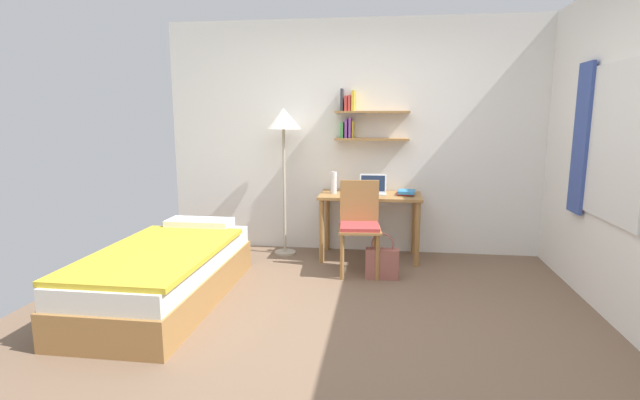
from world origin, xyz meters
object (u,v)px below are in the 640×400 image
object	(u,v)px
water_bottle	(334,183)
book_stack	(406,193)
desk	(370,206)
standing_lamp	(283,127)
laptop	(373,189)
desk_chair	(359,223)
handbag	(382,262)
bed	(166,273)

from	to	relation	value
water_bottle	book_stack	size ratio (longest dim) A/B	1.03
desk	standing_lamp	size ratio (longest dim) A/B	0.67
standing_lamp	laptop	world-z (taller)	standing_lamp
desk_chair	laptop	distance (m)	0.62
desk_chair	laptop	size ratio (longest dim) A/B	3.10
desk_chair	standing_lamp	distance (m)	1.37
laptop	handbag	size ratio (longest dim) A/B	0.66
laptop	standing_lamp	bearing A→B (deg)	-178.87
water_bottle	handbag	size ratio (longest dim) A/B	0.53
standing_lamp	water_bottle	size ratio (longest dim) A/B	6.87
bed	laptop	world-z (taller)	laptop
desk	water_bottle	distance (m)	0.47
standing_lamp	bed	bearing A→B (deg)	-115.10
standing_lamp	water_bottle	distance (m)	0.82
standing_lamp	handbag	xyz separation A→B (m)	(1.10, -0.69, -1.27)
desk_chair	standing_lamp	bearing A→B (deg)	148.28
desk_chair	standing_lamp	xyz separation A→B (m)	(-0.87, 0.54, 0.92)
laptop	water_bottle	bearing A→B (deg)	-174.72
desk	desk_chair	xyz separation A→B (m)	(-0.09, -0.51, -0.08)
book_stack	bed	bearing A→B (deg)	-144.06
book_stack	desk_chair	bearing A→B (deg)	-132.11
desk	water_bottle	xyz separation A→B (m)	(-0.40, 0.01, 0.24)
standing_lamp	handbag	distance (m)	1.82
laptop	handbag	bearing A→B (deg)	-80.37
bed	desk	size ratio (longest dim) A/B	1.81
standing_lamp	handbag	size ratio (longest dim) A/B	3.62
bed	water_bottle	xyz separation A→B (m)	(1.26, 1.48, 0.59)
bed	handbag	xyz separation A→B (m)	(1.80, 0.81, -0.08)
desk	desk_chair	world-z (taller)	desk_chair
desk	standing_lamp	xyz separation A→B (m)	(-0.95, 0.03, 0.84)
bed	standing_lamp	bearing A→B (deg)	64.90
desk	desk_chair	size ratio (longest dim) A/B	1.19
laptop	desk	bearing A→B (deg)	-117.85
desk_chair	standing_lamp	size ratio (longest dim) A/B	0.56
desk_chair	water_bottle	distance (m)	0.69
bed	desk_chair	distance (m)	1.86
desk	bed	bearing A→B (deg)	-138.41
water_bottle	desk_chair	bearing A→B (deg)	-58.74
laptop	water_bottle	size ratio (longest dim) A/B	1.24
desk	water_bottle	world-z (taller)	water_bottle
book_stack	handbag	distance (m)	0.91
standing_lamp	water_bottle	xyz separation A→B (m)	(0.56, -0.02, -0.60)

